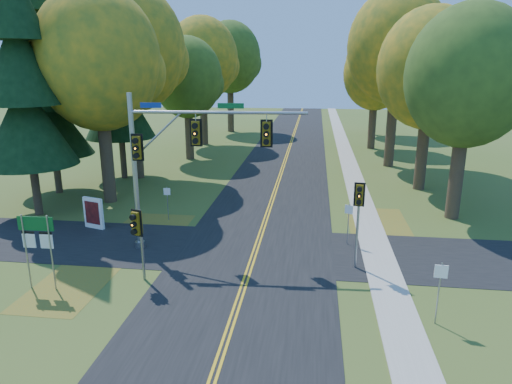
# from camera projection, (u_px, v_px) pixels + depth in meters

# --- Properties ---
(ground) EXTENTS (160.00, 160.00, 0.00)m
(ground) POSITION_uv_depth(u_px,v_px,m) (250.00, 266.00, 21.67)
(ground) COLOR #3E571E
(ground) RESTS_ON ground
(road_main) EXTENTS (8.00, 160.00, 0.02)m
(road_main) POSITION_uv_depth(u_px,v_px,m) (250.00, 266.00, 21.67)
(road_main) COLOR black
(road_main) RESTS_ON ground
(road_cross) EXTENTS (60.00, 6.00, 0.02)m
(road_cross) POSITION_uv_depth(u_px,v_px,m) (256.00, 250.00, 23.58)
(road_cross) COLOR black
(road_cross) RESTS_ON ground
(centerline_left) EXTENTS (0.10, 160.00, 0.01)m
(centerline_left) POSITION_uv_depth(u_px,v_px,m) (248.00, 266.00, 21.68)
(centerline_left) COLOR gold
(centerline_left) RESTS_ON road_main
(centerline_right) EXTENTS (0.10, 160.00, 0.01)m
(centerline_right) POSITION_uv_depth(u_px,v_px,m) (252.00, 266.00, 21.65)
(centerline_right) COLOR gold
(centerline_right) RESTS_ON road_main
(sidewalk_east) EXTENTS (1.60, 160.00, 0.06)m
(sidewalk_east) POSITION_uv_depth(u_px,v_px,m) (384.00, 273.00, 20.90)
(sidewalk_east) COLOR #9E998E
(sidewalk_east) RESTS_ON ground
(leaf_patch_w_near) EXTENTS (4.00, 6.00, 0.00)m
(leaf_patch_w_near) POSITION_uv_depth(u_px,v_px,m) (149.00, 231.00, 26.29)
(leaf_patch_w_near) COLOR olive
(leaf_patch_w_near) RESTS_ON ground
(leaf_patch_e) EXTENTS (3.50, 8.00, 0.00)m
(leaf_patch_e) POSITION_uv_depth(u_px,v_px,m) (380.00, 229.00, 26.55)
(leaf_patch_e) COLOR olive
(leaf_patch_e) RESTS_ON ground
(leaf_patch_w_far) EXTENTS (3.00, 5.00, 0.00)m
(leaf_patch_w_far) POSITION_uv_depth(u_px,v_px,m) (69.00, 286.00, 19.73)
(leaf_patch_w_far) COLOR olive
(leaf_patch_w_far) RESTS_ON ground
(tree_w_a) EXTENTS (8.00, 8.00, 14.15)m
(tree_w_a) POSITION_uv_depth(u_px,v_px,m) (100.00, 61.00, 29.42)
(tree_w_a) COLOR #38281C
(tree_w_a) RESTS_ON ground
(tree_e_a) EXTENTS (7.20, 7.20, 12.73)m
(tree_e_a) POSITION_uv_depth(u_px,v_px,m) (469.00, 77.00, 26.30)
(tree_e_a) COLOR #38281C
(tree_e_a) RESTS_ON ground
(tree_w_b) EXTENTS (8.60, 8.60, 15.38)m
(tree_w_b) POSITION_uv_depth(u_px,v_px,m) (131.00, 49.00, 35.85)
(tree_w_b) COLOR #38281C
(tree_w_b) RESTS_ON ground
(tree_e_b) EXTENTS (7.60, 7.60, 13.33)m
(tree_e_b) POSITION_uv_depth(u_px,v_px,m) (431.00, 69.00, 32.77)
(tree_e_b) COLOR #38281C
(tree_e_b) RESTS_ON ground
(tree_w_c) EXTENTS (6.80, 6.80, 11.91)m
(tree_w_c) POSITION_uv_depth(u_px,v_px,m) (188.00, 78.00, 44.04)
(tree_w_c) COLOR #38281C
(tree_w_c) RESTS_ON ground
(tree_e_c) EXTENTS (8.80, 8.80, 15.79)m
(tree_e_c) POSITION_uv_depth(u_px,v_px,m) (398.00, 47.00, 40.16)
(tree_e_c) COLOR #38281C
(tree_e_c) RESTS_ON ground
(tree_w_d) EXTENTS (8.20, 8.20, 14.56)m
(tree_w_d) POSITION_uv_depth(u_px,v_px,m) (203.00, 59.00, 51.94)
(tree_w_d) COLOR #38281C
(tree_w_d) RESTS_ON ground
(tree_e_d) EXTENTS (7.00, 7.00, 12.32)m
(tree_e_d) POSITION_uv_depth(u_px,v_px,m) (376.00, 74.00, 49.66)
(tree_e_d) COLOR #38281C
(tree_e_d) RESTS_ON ground
(tree_w_e) EXTENTS (8.40, 8.40, 14.97)m
(tree_w_e) POSITION_uv_depth(u_px,v_px,m) (231.00, 58.00, 62.11)
(tree_w_e) COLOR #38281C
(tree_w_e) RESTS_ON ground
(tree_e_e) EXTENTS (7.80, 7.80, 13.74)m
(tree_e_e) POSITION_uv_depth(u_px,v_px,m) (376.00, 64.00, 59.47)
(tree_e_e) COLOR #38281C
(tree_e_e) RESTS_ON ground
(pine_a) EXTENTS (5.60, 5.60, 19.48)m
(pine_a) POSITION_uv_depth(u_px,v_px,m) (19.00, 66.00, 26.69)
(pine_a) COLOR #38281C
(pine_a) RESTS_ON ground
(pine_b) EXTENTS (5.60, 5.60, 17.31)m
(pine_b) POSITION_uv_depth(u_px,v_px,m) (46.00, 80.00, 31.93)
(pine_b) COLOR #38281C
(pine_b) RESTS_ON ground
(pine_c) EXTENTS (5.60, 5.60, 20.56)m
(pine_c) POSITION_uv_depth(u_px,v_px,m) (115.00, 58.00, 35.91)
(pine_c) COLOR #38281C
(pine_c) RESTS_ON ground
(traffic_mast) EXTENTS (8.78, 1.04, 7.96)m
(traffic_mast) POSITION_uv_depth(u_px,v_px,m) (176.00, 152.00, 22.32)
(traffic_mast) COLOR #969A9E
(traffic_mast) RESTS_ON ground
(east_signal_pole) EXTENTS (0.49, 0.56, 4.21)m
(east_signal_pole) POSITION_uv_depth(u_px,v_px,m) (359.00, 204.00, 20.52)
(east_signal_pole) COLOR #909498
(east_signal_pole) RESTS_ON ground
(ped_signal_pole) EXTENTS (0.51, 0.61, 3.35)m
(ped_signal_pole) POSITION_uv_depth(u_px,v_px,m) (138.00, 229.00, 19.52)
(ped_signal_pole) COLOR gray
(ped_signal_pole) RESTS_ON ground
(route_sign_cluster) EXTENTS (1.55, 0.12, 3.32)m
(route_sign_cluster) POSITION_uv_depth(u_px,v_px,m) (37.00, 237.00, 18.96)
(route_sign_cluster) COLOR gray
(route_sign_cluster) RESTS_ON ground
(info_kiosk) EXTENTS (1.33, 0.58, 1.85)m
(info_kiosk) POSITION_uv_depth(u_px,v_px,m) (93.00, 213.00, 26.46)
(info_kiosk) COLOR white
(info_kiosk) RESTS_ON ground
(reg_sign_e_north) EXTENTS (0.41, 0.21, 2.27)m
(reg_sign_e_north) POSITION_uv_depth(u_px,v_px,m) (349.00, 217.00, 23.90)
(reg_sign_e_north) COLOR gray
(reg_sign_e_north) RESTS_ON ground
(reg_sign_e_south) EXTENTS (0.47, 0.08, 2.45)m
(reg_sign_e_south) POSITION_uv_depth(u_px,v_px,m) (440.00, 283.00, 16.46)
(reg_sign_e_south) COLOR gray
(reg_sign_e_south) RESTS_ON ground
(reg_sign_w) EXTENTS (0.40, 0.08, 2.11)m
(reg_sign_w) POSITION_uv_depth(u_px,v_px,m) (167.00, 197.00, 27.73)
(reg_sign_w) COLOR gray
(reg_sign_w) RESTS_ON ground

